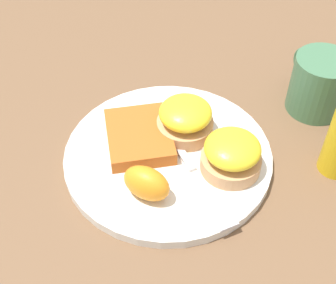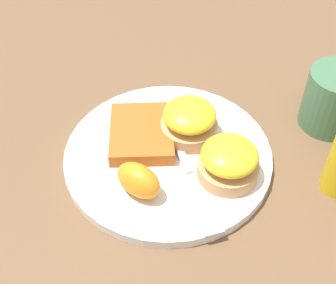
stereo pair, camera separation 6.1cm
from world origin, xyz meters
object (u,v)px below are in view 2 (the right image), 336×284
object	(u,v)px
sandwich_benedict_right	(189,121)
cup	(334,99)
sandwich_benedict_left	(229,161)
fork	(191,177)
orange_wedge	(138,180)
hashbrown_patty	(142,133)

from	to	relation	value
sandwich_benedict_right	cup	xyz separation A→B (m)	(0.00, -0.21, 0.00)
sandwich_benedict_left	fork	world-z (taller)	sandwich_benedict_left
sandwich_benedict_left	cup	xyz separation A→B (m)	(0.08, -0.17, 0.00)
orange_wedge	fork	size ratio (longest dim) A/B	0.29
sandwich_benedict_left	orange_wedge	size ratio (longest dim) A/B	1.30
sandwich_benedict_left	cup	distance (m)	0.19
sandwich_benedict_right	orange_wedge	world-z (taller)	sandwich_benedict_right
orange_wedge	cup	distance (m)	0.30
hashbrown_patty	orange_wedge	world-z (taller)	orange_wedge
sandwich_benedict_left	hashbrown_patty	world-z (taller)	sandwich_benedict_left
cup	sandwich_benedict_right	bearing A→B (deg)	90.34
fork	sandwich_benedict_left	bearing A→B (deg)	-91.94
sandwich_benedict_right	hashbrown_patty	xyz separation A→B (m)	(0.00, 0.06, -0.02)
fork	cup	bearing A→B (deg)	-70.19
orange_wedge	fork	bearing A→B (deg)	-83.16
sandwich_benedict_left	sandwich_benedict_right	xyz separation A→B (m)	(0.08, 0.03, 0.00)
fork	sandwich_benedict_right	bearing A→B (deg)	-10.46
sandwich_benedict_right	orange_wedge	distance (m)	0.12
fork	cup	xyz separation A→B (m)	(0.08, -0.22, 0.03)
orange_wedge	hashbrown_patty	bearing A→B (deg)	-10.78
cup	sandwich_benedict_left	bearing A→B (deg)	114.97
sandwich_benedict_right	cup	world-z (taller)	cup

